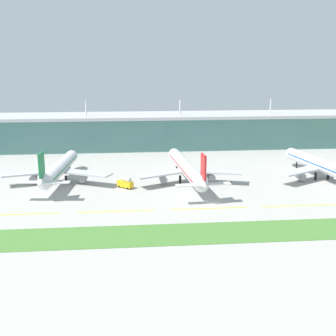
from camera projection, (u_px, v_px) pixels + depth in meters
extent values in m
plane|color=#A8A59E|center=(214.00, 203.00, 169.30)|extent=(600.00, 600.00, 0.00)
cube|color=slate|center=(179.00, 132.00, 277.33)|extent=(280.00, 28.00, 19.18)
cube|color=#B2B2B7|center=(179.00, 115.00, 274.89)|extent=(288.00, 34.00, 1.80)
cylinder|color=silver|center=(86.00, 108.00, 262.98)|extent=(0.90, 0.90, 9.00)
cylinder|color=silver|center=(180.00, 107.00, 268.21)|extent=(0.90, 0.90, 9.00)
cylinder|color=silver|center=(271.00, 107.00, 273.43)|extent=(0.90, 0.90, 9.00)
cylinder|color=silver|center=(60.00, 168.00, 197.90)|extent=(10.72, 51.38, 5.80)
cone|color=silver|center=(73.00, 155.00, 224.68)|extent=(5.87, 4.51, 5.51)
cone|color=silver|center=(42.00, 182.00, 169.88)|extent=(5.55, 7.07, 5.72)
cube|color=#146B38|center=(41.00, 165.00, 169.35)|extent=(1.32, 6.44, 9.50)
cube|color=silver|center=(28.00, 182.00, 170.41)|extent=(10.26, 4.15, 0.36)
cube|color=silver|center=(57.00, 182.00, 170.40)|extent=(10.26, 4.15, 0.36)
cube|color=#B7BABF|center=(30.00, 173.00, 193.91)|extent=(24.94, 13.31, 0.70)
cylinder|color=gray|center=(34.00, 178.00, 195.97)|extent=(3.62, 4.79, 3.20)
cube|color=#B7BABF|center=(85.00, 173.00, 193.89)|extent=(24.42, 17.13, 0.70)
cylinder|color=gray|center=(83.00, 178.00, 195.95)|extent=(3.62, 4.79, 3.20)
cylinder|color=black|center=(70.00, 168.00, 217.62)|extent=(0.70, 0.70, 3.60)
cylinder|color=black|center=(52.00, 180.00, 196.08)|extent=(1.10, 1.10, 3.60)
cylinder|color=black|center=(66.00, 180.00, 196.08)|extent=(1.10, 1.10, 3.60)
cube|color=#146B38|center=(60.00, 167.00, 197.81)|extent=(10.26, 46.30, 0.60)
cylinder|color=white|center=(186.00, 167.00, 198.51)|extent=(9.92, 59.76, 5.80)
cone|color=white|center=(173.00, 153.00, 228.97)|extent=(5.77, 4.37, 5.51)
cone|color=white|center=(204.00, 184.00, 166.82)|extent=(5.38, 6.95, 5.72)
cube|color=red|center=(203.00, 167.00, 166.28)|extent=(1.14, 6.43, 9.50)
cube|color=white|center=(189.00, 185.00, 166.46)|extent=(10.20, 3.89, 0.36)
cube|color=white|center=(218.00, 184.00, 168.23)|extent=(10.20, 3.89, 0.36)
cube|color=#B7BABF|center=(161.00, 174.00, 192.65)|extent=(24.55, 16.63, 0.70)
cylinder|color=gray|center=(163.00, 179.00, 194.87)|extent=(3.50, 4.71, 3.20)
cube|color=#B7BABF|center=(215.00, 172.00, 196.50)|extent=(24.93, 13.89, 0.70)
cylinder|color=gray|center=(211.00, 177.00, 198.34)|extent=(3.50, 4.71, 3.20)
cylinder|color=black|center=(177.00, 166.00, 221.01)|extent=(0.70, 0.70, 3.60)
cylinder|color=black|center=(180.00, 180.00, 196.22)|extent=(1.10, 1.10, 3.60)
cylinder|color=black|center=(194.00, 179.00, 197.24)|extent=(1.10, 1.10, 3.60)
cube|color=red|center=(186.00, 167.00, 198.42)|extent=(9.54, 53.83, 0.60)
cylinder|color=white|center=(319.00, 164.00, 204.31)|extent=(13.36, 52.15, 5.80)
cone|color=white|center=(289.00, 153.00, 230.67)|extent=(6.04, 4.77, 5.51)
cube|color=#B7BABF|center=(300.00, 171.00, 197.62)|extent=(24.14, 18.03, 0.70)
cylinder|color=gray|center=(301.00, 176.00, 199.91)|extent=(3.83, 4.92, 3.20)
cylinder|color=black|center=(296.00, 165.00, 223.75)|extent=(0.70, 0.70, 3.60)
cylinder|color=black|center=(316.00, 176.00, 201.82)|extent=(1.10, 1.10, 3.60)
cylinder|color=black|center=(328.00, 175.00, 203.32)|extent=(1.10, 1.10, 3.60)
cube|color=#19519E|center=(319.00, 164.00, 204.21)|extent=(12.64, 47.02, 0.60)
cube|color=yellow|center=(19.00, 214.00, 156.94)|extent=(28.00, 0.70, 0.04)
cube|color=yellow|center=(116.00, 211.00, 160.12)|extent=(28.00, 0.70, 0.04)
cube|color=yellow|center=(210.00, 208.00, 163.29)|extent=(28.00, 0.70, 0.04)
cube|color=yellow|center=(299.00, 206.00, 166.46)|extent=(28.00, 0.70, 0.04)
cube|color=#477A33|center=(233.00, 232.00, 140.56)|extent=(300.00, 18.00, 0.10)
cube|color=gold|center=(125.00, 184.00, 189.44)|extent=(7.09, 6.75, 2.60)
cylinder|color=silver|center=(126.00, 179.00, 188.47)|extent=(4.31, 4.16, 2.00)
cylinder|color=black|center=(119.00, 187.00, 190.29)|extent=(0.90, 0.86, 0.90)
cylinder|color=black|center=(123.00, 185.00, 192.12)|extent=(0.90, 0.86, 0.90)
cylinder|color=black|center=(128.00, 188.00, 187.37)|extent=(0.90, 0.86, 0.90)
cylinder|color=black|center=(132.00, 187.00, 189.20)|extent=(0.90, 0.86, 0.90)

